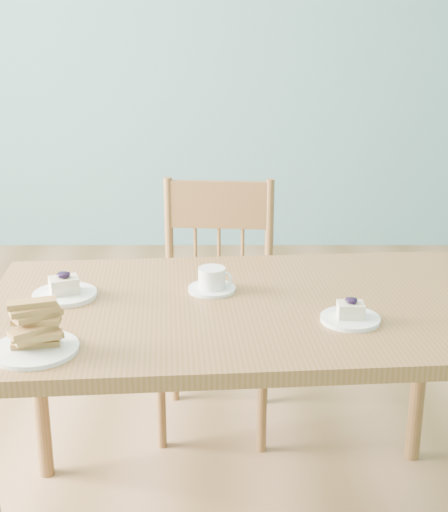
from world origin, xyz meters
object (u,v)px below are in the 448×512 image
object	(u,v)px
dining_table	(245,328)
dining_chair	(216,306)
cheesecake_plate_far	(65,291)
cheesecake_plate_near	(350,315)
coffee_cup	(212,281)
biscotti_plate	(34,335)

from	to	relation	value
dining_table	dining_chair	bearing A→B (deg)	93.03
cheesecake_plate_far	dining_chair	bearing A→B (deg)	56.05
dining_table	cheesecake_plate_near	size ratio (longest dim) A/B	9.59
cheesecake_plate_far	coffee_cup	bearing A→B (deg)	6.90
dining_table	cheesecake_plate_far	xyz separation A→B (m)	(-0.46, 0.04, 0.09)
dining_table	dining_chair	distance (m)	0.64
cheesecake_plate_near	coffee_cup	bearing A→B (deg)	148.81
cheesecake_plate_near	cheesecake_plate_far	size ratio (longest dim) A/B	0.86
cheesecake_plate_far	coffee_cup	xyz separation A→B (m)	(0.38, 0.05, 0.01)
dining_table	biscotti_plate	size ratio (longest dim) A/B	7.20
biscotti_plate	dining_table	bearing A→B (deg)	30.85
dining_table	dining_chair	world-z (taller)	dining_chair
dining_chair	cheesecake_plate_near	world-z (taller)	dining_chair
dining_table	cheesecake_plate_near	distance (m)	0.28
dining_table	dining_chair	size ratio (longest dim) A/B	1.58
dining_table	cheesecake_plate_far	size ratio (longest dim) A/B	8.27
cheesecake_plate_far	biscotti_plate	size ratio (longest dim) A/B	0.87
biscotti_plate	coffee_cup	bearing A→B (deg)	43.82
dining_chair	cheesecake_plate_far	distance (m)	0.74
biscotti_plate	cheesecake_plate_far	bearing A→B (deg)	90.47
dining_chair	coffee_cup	xyz separation A→B (m)	(-0.00, -0.52, 0.29)
dining_chair	biscotti_plate	size ratio (longest dim) A/B	4.56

